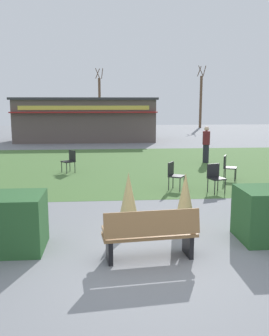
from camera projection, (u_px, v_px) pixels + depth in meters
name	position (u px, v px, depth m)	size (l,w,h in m)	color
ground_plane	(152.00, 265.00, 6.55)	(80.00, 80.00, 0.00)	slate
lawn_patch	(122.00, 166.00, 16.74)	(36.00, 12.00, 0.01)	#446B33
park_bench	(150.00, 234.00, 6.70)	(1.75, 0.70, 0.95)	olive
ornamental_grass_behind_left	(185.00, 202.00, 8.16)	(0.54, 0.54, 1.30)	tan
ornamental_grass_behind_right	(129.00, 199.00, 8.50)	(0.52, 0.52, 1.25)	tan
food_kiosk	(86.00, 119.00, 27.34)	(10.04, 4.51, 3.09)	#594C47
cafe_chair_west	(228.00, 165.00, 13.63)	(0.59, 0.59, 0.89)	black
cafe_chair_east	(174.00, 173.00, 12.11)	(0.60, 0.60, 0.89)	black
cafe_chair_center	(215.00, 176.00, 11.76)	(0.56, 0.56, 0.89)	black
cafe_chair_north	(70.00, 159.00, 15.07)	(0.62, 0.62, 0.89)	black
person_strolling	(206.00, 144.00, 17.44)	(0.34, 0.34, 1.69)	#23232D
parked_car_west_slot	(56.00, 125.00, 34.75)	(4.36, 2.37, 1.20)	black
tree_left_bg	(201.00, 101.00, 40.76)	(0.91, 0.96, 6.61)	brown
tree_right_bg	(100.00, 101.00, 42.35)	(0.91, 0.96, 6.48)	brown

